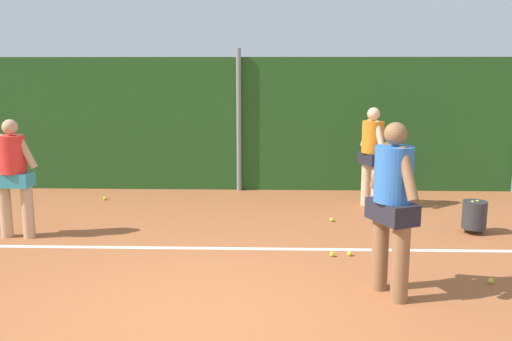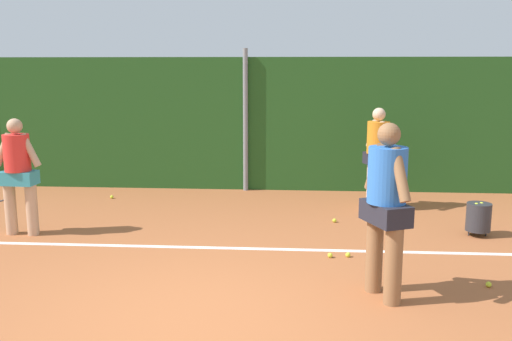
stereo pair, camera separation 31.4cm
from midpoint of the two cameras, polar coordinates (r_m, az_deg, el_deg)
The scene contains 13 objects.
ground_plane at distance 7.49m, azimuth -4.86°, elevation -8.90°, with size 29.76×29.76×0.00m, color #A85B33.
hedge_fence_backdrop at distance 11.41m, azimuth -2.51°, elevation 4.78°, with size 19.34×0.25×2.70m, color #23511E.
fence_post_center at distance 11.22m, azimuth -2.58°, elevation 5.12°, with size 0.10×0.10×2.87m, color gray.
court_baseline_paint at distance 7.84m, azimuth -4.55°, elevation -7.98°, with size 14.13×0.10×0.01m, color white.
player_foreground_near at distance 6.12m, azimuth 12.42°, elevation -3.00°, with size 0.53×0.75×1.92m.
player_midcourt at distance 8.90m, azimuth -24.59°, elevation -0.16°, with size 0.81×0.38×1.76m.
player_backcourt_far at distance 10.06m, azimuth 10.98°, elevation 1.89°, with size 0.47×0.72×1.80m.
ball_hopper at distance 9.01m, azimuth 20.59°, elevation -4.27°, with size 0.36×0.36×0.51m.
tennis_ball_0 at distance 9.19m, azimuth 6.82°, elevation -5.04°, with size 0.07×0.07×0.07m, color #CCDB33.
tennis_ball_1 at distance 11.02m, azimuth -16.04°, elevation -2.76°, with size 0.07×0.07×0.07m, color #CCDB33.
tennis_ball_2 at distance 7.60m, azimuth 8.42°, elevation -8.44°, with size 0.07×0.07×0.07m, color #CCDB33.
tennis_ball_3 at distance 7.54m, azimuth 6.63°, elevation -8.55°, with size 0.07×0.07×0.07m, color #CCDB33.
tennis_ball_5 at distance 7.10m, azimuth 21.80°, elevation -10.49°, with size 0.07×0.07×0.07m, color #CCDB33.
Camera 1 is at (0.68, -5.24, 2.49)m, focal length 38.95 mm.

